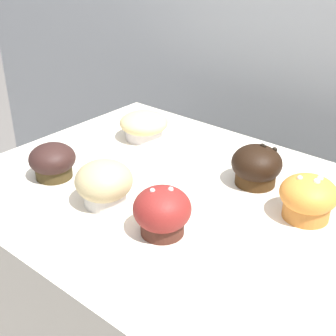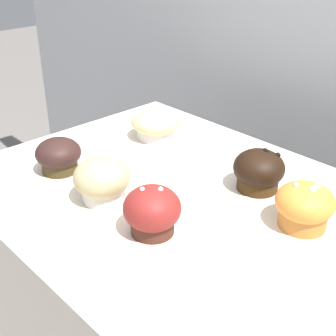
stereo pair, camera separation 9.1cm
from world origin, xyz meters
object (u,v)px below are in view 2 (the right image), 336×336
at_px(muffin_front_left, 259,171).
at_px(muffin_back_center, 305,206).
at_px(muffin_front_center, 102,180).
at_px(muffin_back_right, 155,124).
at_px(muffin_back_left, 152,211).
at_px(muffin_front_right, 59,156).

height_order(muffin_front_left, muffin_back_center, same).
relative_size(muffin_front_left, muffin_back_center, 0.99).
relative_size(muffin_front_center, muffin_back_right, 0.92).
xyz_separation_m(muffin_front_center, muffin_front_left, (0.18, 0.25, -0.00)).
distance_m(muffin_back_left, muffin_front_right, 0.30).
bearing_deg(muffin_back_left, muffin_front_right, 179.27).
height_order(muffin_front_center, muffin_front_left, same).
distance_m(muffin_front_center, muffin_back_right, 0.30).
bearing_deg(muffin_front_left, muffin_back_left, -97.46).
height_order(muffin_back_left, muffin_front_right, muffin_back_left).
bearing_deg(muffin_back_right, muffin_back_left, -42.69).
bearing_deg(muffin_front_right, muffin_back_center, 23.07).
relative_size(muffin_back_right, muffin_back_center, 1.15).
xyz_separation_m(muffin_back_left, muffin_back_right, (-0.29, 0.27, -0.01)).
xyz_separation_m(muffin_back_left, muffin_front_left, (0.03, 0.25, -0.00)).
distance_m(muffin_front_left, muffin_front_right, 0.41).
height_order(muffin_back_left, muffin_front_left, muffin_back_left).
bearing_deg(muffin_back_left, muffin_front_center, 179.06).
distance_m(muffin_back_left, muffin_front_left, 0.25).
bearing_deg(muffin_back_right, muffin_front_center, -61.07).
xyz_separation_m(muffin_front_right, muffin_back_center, (0.46, 0.20, 0.00)).
relative_size(muffin_front_center, muffin_front_right, 1.13).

